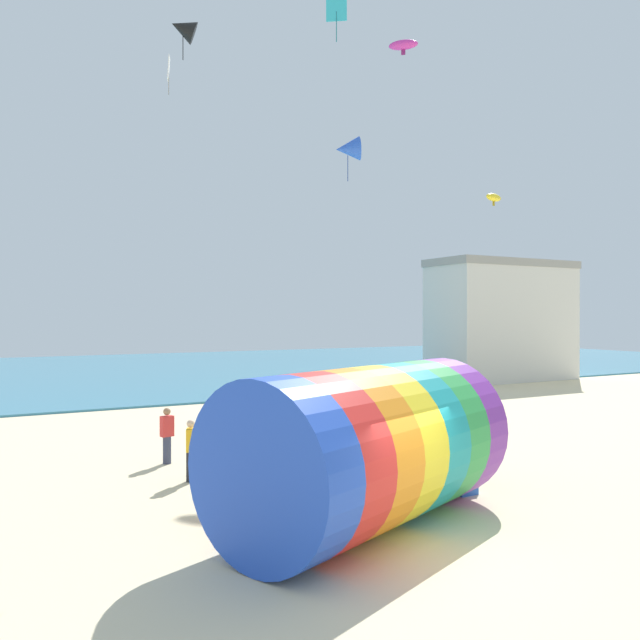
# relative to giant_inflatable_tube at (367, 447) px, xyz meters

# --- Properties ---
(ground_plane) EXTENTS (120.00, 120.00, 0.00)m
(ground_plane) POSITION_rel_giant_inflatable_tube_xyz_m (0.05, -1.79, -1.64)
(ground_plane) COLOR beige
(sea) EXTENTS (120.00, 40.00, 0.10)m
(sea) POSITION_rel_giant_inflatable_tube_xyz_m (0.05, 38.78, -1.59)
(sea) COLOR teal
(sea) RESTS_ON ground
(giant_inflatable_tube) EXTENTS (7.25, 5.48, 3.29)m
(giant_inflatable_tube) POSITION_rel_giant_inflatable_tube_xyz_m (0.00, 0.00, 0.00)
(giant_inflatable_tube) COLOR blue
(giant_inflatable_tube) RESTS_ON ground
(kite_handler) EXTENTS (0.36, 0.24, 1.77)m
(kite_handler) POSITION_rel_giant_inflatable_tube_xyz_m (4.05, 1.99, -0.73)
(kite_handler) COLOR #383D56
(kite_handler) RESTS_ON ground
(kite_cyan_diamond) EXTENTS (0.64, 0.49, 1.81)m
(kite_cyan_diamond) POSITION_rel_giant_inflatable_tube_xyz_m (4.13, 8.47, 13.63)
(kite_cyan_diamond) COLOR #2DB2C6
(kite_magenta_parafoil) EXTENTS (1.39, 1.37, 0.75)m
(kite_magenta_parafoil) POSITION_rel_giant_inflatable_tube_xyz_m (10.23, 12.89, 15.21)
(kite_magenta_parafoil) COLOR #D1339E
(kite_yellow_parafoil) EXTENTS (1.01, 0.66, 0.51)m
(kite_yellow_parafoil) POSITION_rel_giant_inflatable_tube_xyz_m (10.28, 7.10, 7.19)
(kite_yellow_parafoil) COLOR yellow
(kite_white_diamond) EXTENTS (0.22, 0.50, 1.23)m
(kite_white_diamond) POSITION_rel_giant_inflatable_tube_xyz_m (-1.57, 9.50, 10.70)
(kite_white_diamond) COLOR white
(kite_blue_delta) EXTENTS (1.45, 1.41, 2.00)m
(kite_blue_delta) POSITION_rel_giant_inflatable_tube_xyz_m (7.36, 13.09, 10.08)
(kite_blue_delta) COLOR blue
(kite_black_delta) EXTENTS (1.32, 1.14, 1.81)m
(kite_black_delta) POSITION_rel_giant_inflatable_tube_xyz_m (0.02, 13.41, 13.95)
(kite_black_delta) COLOR black
(bystander_near_water) EXTENTS (0.33, 0.42, 1.61)m
(bystander_near_water) POSITION_rel_giant_inflatable_tube_xyz_m (-2.16, 5.11, -0.83)
(bystander_near_water) COLOR black
(bystander_near_water) RESTS_ON ground
(bystander_mid_beach) EXTENTS (0.40, 0.29, 1.63)m
(bystander_mid_beach) POSITION_rel_giant_inflatable_tube_xyz_m (-2.21, 7.35, -0.82)
(bystander_mid_beach) COLOR #383D56
(bystander_mid_beach) RESTS_ON ground
(promenade_building) EXTENTS (10.17, 4.39, 8.00)m
(promenade_building) POSITION_rel_giant_inflatable_tube_xyz_m (23.72, 20.25, 2.36)
(promenade_building) COLOR silver
(promenade_building) RESTS_ON ground
(cooler_box) EXTENTS (0.52, 0.37, 0.36)m
(cooler_box) POSITION_rel_giant_inflatable_tube_xyz_m (3.34, 0.82, -1.46)
(cooler_box) COLOR #2659B2
(cooler_box) RESTS_ON ground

